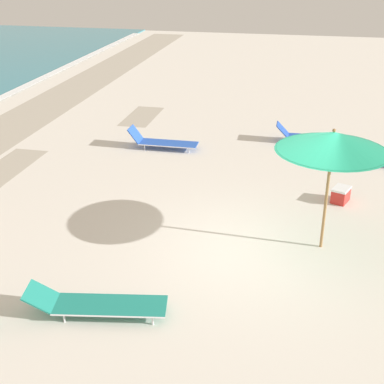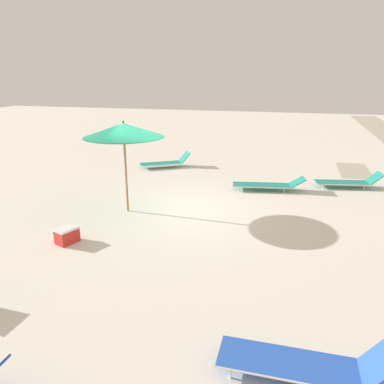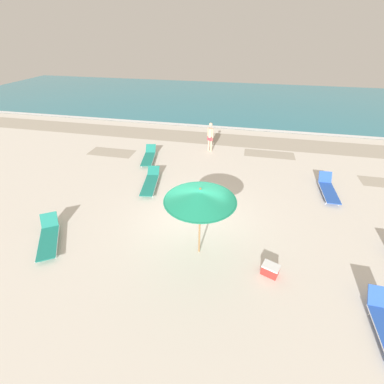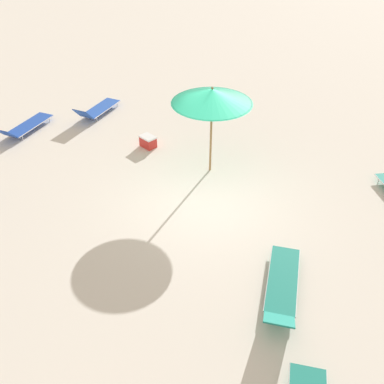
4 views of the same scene
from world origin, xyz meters
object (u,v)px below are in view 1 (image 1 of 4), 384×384
object	(u,v)px
sun_lounger_beside_umbrella	(162,141)
sun_lounger_mid_beach_solo	(384,157)
sun_lounger_near_water_left	(310,136)
cooler_box	(341,195)
sun_lounger_under_umbrella	(97,304)
beach_umbrella	(333,142)

from	to	relation	value
sun_lounger_beside_umbrella	sun_lounger_mid_beach_solo	size ratio (longest dim) A/B	1.02
sun_lounger_beside_umbrella	sun_lounger_mid_beach_solo	bearing A→B (deg)	-90.51
sun_lounger_beside_umbrella	sun_lounger_near_water_left	size ratio (longest dim) A/B	0.97
sun_lounger_mid_beach_solo	cooler_box	world-z (taller)	sun_lounger_mid_beach_solo
sun_lounger_near_water_left	sun_lounger_mid_beach_solo	bearing A→B (deg)	-126.15
sun_lounger_under_umbrella	sun_lounger_mid_beach_solo	bearing A→B (deg)	-43.69
sun_lounger_under_umbrella	sun_lounger_near_water_left	bearing A→B (deg)	-29.19
sun_lounger_mid_beach_solo	sun_lounger_near_water_left	bearing A→B (deg)	55.70
sun_lounger_mid_beach_solo	cooler_box	size ratio (longest dim) A/B	3.50
sun_lounger_near_water_left	sun_lounger_mid_beach_solo	distance (m)	2.56
beach_umbrella	sun_lounger_near_water_left	world-z (taller)	beach_umbrella
sun_lounger_under_umbrella	sun_lounger_mid_beach_solo	xyz separation A→B (m)	(8.16, -5.47, 0.02)
beach_umbrella	cooler_box	distance (m)	3.16
sun_lounger_under_umbrella	cooler_box	size ratio (longest dim) A/B	4.10
sun_lounger_beside_umbrella	sun_lounger_near_water_left	xyz separation A→B (m)	(1.49, -4.45, -0.01)
sun_lounger_under_umbrella	sun_lounger_beside_umbrella	size ratio (longest dim) A/B	1.14
sun_lounger_beside_umbrella	sun_lounger_under_umbrella	bearing A→B (deg)	-173.18
sun_lounger_near_water_left	sun_lounger_mid_beach_solo	xyz separation A→B (m)	(-1.48, -2.09, 0.00)
sun_lounger_under_umbrella	cooler_box	distance (m)	6.82
sun_lounger_beside_umbrella	cooler_box	world-z (taller)	sun_lounger_beside_umbrella
cooler_box	sun_lounger_mid_beach_solo	bearing A→B (deg)	-3.75
beach_umbrella	sun_lounger_mid_beach_solo	distance (m)	5.77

